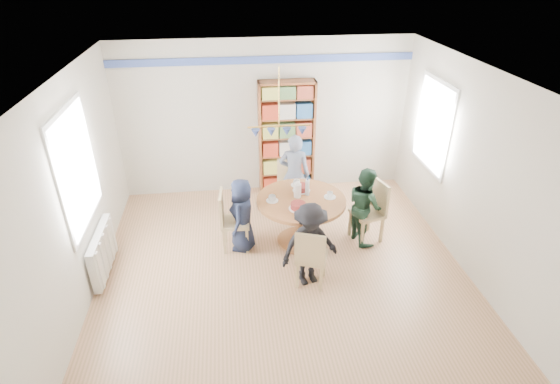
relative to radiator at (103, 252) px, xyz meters
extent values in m
plane|color=tan|center=(2.42, -0.30, -0.35)|extent=(5.00, 5.00, 0.00)
plane|color=white|center=(2.42, -0.30, 2.35)|extent=(5.00, 5.00, 0.00)
plane|color=beige|center=(2.42, 2.20, 1.00)|extent=(5.00, 0.00, 5.00)
plane|color=beige|center=(2.42, -2.80, 1.00)|extent=(5.00, 0.00, 5.00)
plane|color=beige|center=(-0.08, -0.30, 1.00)|extent=(0.00, 5.00, 5.00)
plane|color=beige|center=(4.92, -0.30, 1.00)|extent=(0.00, 5.00, 5.00)
cube|color=#354A91|center=(2.42, 2.18, 2.00)|extent=(5.00, 0.02, 0.12)
cube|color=white|center=(-0.07, 0.00, 1.25)|extent=(0.03, 1.32, 1.52)
cube|color=white|center=(-0.05, 0.00, 1.25)|extent=(0.01, 1.20, 1.40)
cube|color=white|center=(4.90, 1.00, 1.20)|extent=(0.03, 1.12, 1.42)
cube|color=white|center=(4.88, 1.00, 1.20)|extent=(0.01, 1.00, 1.30)
cylinder|color=gold|center=(2.42, 0.20, 1.98)|extent=(0.01, 0.01, 0.75)
cylinder|color=gold|center=(2.42, 0.20, 1.60)|extent=(0.80, 0.02, 0.02)
cone|color=#3951A0|center=(2.12, 0.20, 1.52)|extent=(0.11, 0.11, 0.10)
cone|color=#3951A0|center=(2.32, 0.20, 1.52)|extent=(0.11, 0.11, 0.10)
cone|color=#3951A0|center=(2.52, 0.20, 1.52)|extent=(0.11, 0.11, 0.10)
cone|color=#3951A0|center=(2.72, 0.20, 1.52)|extent=(0.11, 0.11, 0.10)
cube|color=silver|center=(0.00, 0.00, 0.00)|extent=(0.10, 1.00, 0.60)
cube|color=silver|center=(0.06, -0.40, 0.00)|extent=(0.02, 0.06, 0.56)
cube|color=silver|center=(0.06, -0.20, 0.00)|extent=(0.02, 0.06, 0.56)
cube|color=silver|center=(0.06, 0.00, 0.00)|extent=(0.02, 0.06, 0.56)
cube|color=silver|center=(0.06, 0.20, 0.00)|extent=(0.02, 0.06, 0.56)
cube|color=silver|center=(0.06, 0.40, 0.00)|extent=(0.02, 0.06, 0.56)
cylinder|color=brown|center=(2.76, 0.39, 0.37)|extent=(1.30, 1.30, 0.05)
cylinder|color=brown|center=(2.76, 0.39, 0.00)|extent=(0.16, 0.16, 0.70)
cylinder|color=brown|center=(2.76, 0.39, -0.33)|extent=(0.70, 0.70, 0.04)
cube|color=tan|center=(1.80, 0.38, 0.09)|extent=(0.43, 0.43, 0.05)
cube|color=tan|center=(1.61, 0.40, 0.33)|extent=(0.06, 0.41, 0.48)
cube|color=tan|center=(1.95, 0.21, -0.14)|extent=(0.04, 0.04, 0.42)
cube|color=tan|center=(1.97, 0.54, -0.14)|extent=(0.04, 0.04, 0.42)
cube|color=tan|center=(1.62, 0.23, -0.14)|extent=(0.04, 0.04, 0.42)
cube|color=tan|center=(1.64, 0.56, -0.14)|extent=(0.04, 0.04, 0.42)
cube|color=tan|center=(3.76, 0.35, 0.10)|extent=(0.52, 0.52, 0.05)
cube|color=tan|center=(3.95, 0.40, 0.35)|extent=(0.15, 0.42, 0.50)
cube|color=tan|center=(3.55, 0.47, -0.13)|extent=(0.05, 0.05, 0.43)
cube|color=tan|center=(3.64, 0.14, -0.13)|extent=(0.05, 0.05, 0.43)
cube|color=tan|center=(3.88, 0.56, -0.13)|extent=(0.05, 0.05, 0.43)
cube|color=tan|center=(3.97, 0.23, -0.13)|extent=(0.05, 0.05, 0.43)
cube|color=tan|center=(2.71, 1.39, 0.05)|extent=(0.43, 0.43, 0.04)
cube|color=tan|center=(2.74, 1.56, 0.27)|extent=(0.38, 0.09, 0.45)
cube|color=tan|center=(2.54, 1.26, -0.16)|extent=(0.04, 0.04, 0.38)
cube|color=tan|center=(2.84, 1.22, -0.16)|extent=(0.04, 0.04, 0.38)
cube|color=tan|center=(2.59, 1.56, -0.16)|extent=(0.04, 0.04, 0.38)
cube|color=tan|center=(2.89, 1.52, -0.16)|extent=(0.04, 0.04, 0.38)
cube|color=tan|center=(2.75, -0.53, 0.07)|extent=(0.50, 0.50, 0.05)
cube|color=tan|center=(2.69, -0.70, 0.30)|extent=(0.38, 0.17, 0.46)
cube|color=tan|center=(2.95, -0.44, -0.15)|extent=(0.05, 0.05, 0.40)
cube|color=tan|center=(2.66, -0.33, -0.15)|extent=(0.05, 0.05, 0.40)
cube|color=tan|center=(2.85, -0.73, -0.15)|extent=(0.05, 0.05, 0.40)
cube|color=tan|center=(2.55, -0.63, -0.15)|extent=(0.05, 0.05, 0.40)
imported|color=#171E34|center=(1.90, 0.36, 0.21)|extent=(0.50, 0.63, 1.13)
imported|color=#1B3726|center=(3.71, 0.35, 0.25)|extent=(0.57, 0.67, 1.20)
imported|color=gray|center=(2.80, 1.31, 0.34)|extent=(0.57, 0.45, 1.38)
imported|color=black|center=(2.72, -0.52, 0.25)|extent=(0.86, 0.63, 1.19)
cube|color=brown|center=(2.31, 2.04, 0.67)|extent=(0.04, 0.29, 2.03)
cube|color=brown|center=(3.24, 2.04, 0.67)|extent=(0.04, 0.29, 2.03)
cube|color=brown|center=(2.77, 2.04, 1.66)|extent=(0.97, 0.29, 0.04)
cube|color=brown|center=(2.77, 2.04, -0.32)|extent=(0.97, 0.29, 0.06)
cube|color=brown|center=(2.77, 2.18, 0.67)|extent=(0.97, 0.02, 2.03)
cube|color=brown|center=(2.77, 2.04, 0.04)|extent=(0.91, 0.27, 0.02)
cube|color=brown|center=(2.77, 2.04, 0.38)|extent=(0.91, 0.27, 0.02)
cube|color=brown|center=(2.77, 2.04, 0.72)|extent=(0.91, 0.27, 0.02)
cube|color=brown|center=(2.77, 2.04, 1.05)|extent=(0.91, 0.27, 0.02)
cube|color=brown|center=(2.77, 2.04, 1.39)|extent=(0.91, 0.27, 0.02)
cube|color=#AA301A|center=(2.48, 2.02, -0.17)|extent=(0.27, 0.21, 0.25)
cube|color=beige|center=(2.77, 2.02, -0.17)|extent=(0.27, 0.21, 0.25)
cube|color=#255389|center=(3.07, 2.02, -0.17)|extent=(0.27, 0.21, 0.25)
cube|color=#C7C04F|center=(2.48, 2.02, 0.18)|extent=(0.27, 0.21, 0.25)
cube|color=#4D713E|center=(2.77, 2.02, 0.18)|extent=(0.27, 0.21, 0.25)
cube|color=#993D29|center=(3.07, 2.02, 0.18)|extent=(0.27, 0.21, 0.25)
cube|color=#AA301A|center=(2.48, 2.02, 0.51)|extent=(0.27, 0.21, 0.25)
cube|color=beige|center=(2.77, 2.02, 0.51)|extent=(0.27, 0.21, 0.25)
cube|color=#255389|center=(3.07, 2.02, 0.51)|extent=(0.27, 0.21, 0.25)
cube|color=#C7C04F|center=(2.48, 2.02, 0.85)|extent=(0.27, 0.21, 0.25)
cube|color=#4D713E|center=(2.77, 2.02, 0.85)|extent=(0.27, 0.21, 0.25)
cube|color=#993D29|center=(3.07, 2.02, 0.85)|extent=(0.27, 0.21, 0.25)
cube|color=#AA301A|center=(2.48, 2.02, 1.19)|extent=(0.27, 0.21, 0.25)
cube|color=beige|center=(2.77, 2.02, 1.19)|extent=(0.27, 0.21, 0.25)
cube|color=#255389|center=(3.07, 2.02, 1.19)|extent=(0.27, 0.21, 0.25)
cube|color=#C7C04F|center=(2.48, 2.02, 1.51)|extent=(0.27, 0.21, 0.21)
cube|color=#4D713E|center=(2.77, 2.02, 1.51)|extent=(0.27, 0.21, 0.21)
cube|color=#993D29|center=(3.07, 2.02, 1.51)|extent=(0.27, 0.21, 0.21)
cylinder|color=white|center=(2.72, 0.46, 0.51)|extent=(0.11, 0.11, 0.21)
sphere|color=white|center=(2.72, 0.46, 0.61)|extent=(0.08, 0.08, 0.08)
cylinder|color=silver|center=(2.87, 0.50, 0.52)|extent=(0.06, 0.06, 0.25)
cylinder|color=#3951A0|center=(2.87, 0.50, 0.66)|extent=(0.03, 0.03, 0.03)
cylinder|color=white|center=(2.81, 0.64, 0.41)|extent=(0.26, 0.26, 0.01)
cylinder|color=maroon|center=(2.81, 0.64, 0.45)|extent=(0.21, 0.21, 0.08)
cylinder|color=white|center=(2.67, 0.13, 0.41)|extent=(0.26, 0.26, 0.01)
cylinder|color=maroon|center=(2.67, 0.13, 0.45)|extent=(0.21, 0.21, 0.08)
cylinder|color=white|center=(2.34, 0.39, 0.40)|extent=(0.18, 0.18, 0.01)
imported|color=white|center=(2.34, 0.39, 0.44)|extent=(0.11, 0.11, 0.09)
cylinder|color=white|center=(3.19, 0.39, 0.40)|extent=(0.18, 0.18, 0.01)
imported|color=white|center=(3.19, 0.39, 0.44)|extent=(0.09, 0.09, 0.08)
cylinder|color=white|center=(2.76, 0.82, 0.40)|extent=(0.18, 0.18, 0.01)
imported|color=white|center=(2.76, 0.82, 0.44)|extent=(0.11, 0.11, 0.09)
cylinder|color=white|center=(2.76, -0.03, 0.40)|extent=(0.18, 0.18, 0.01)
imported|color=white|center=(2.76, -0.03, 0.44)|extent=(0.09, 0.09, 0.08)
camera|label=1|loc=(1.78, -4.99, 3.55)|focal=28.00mm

